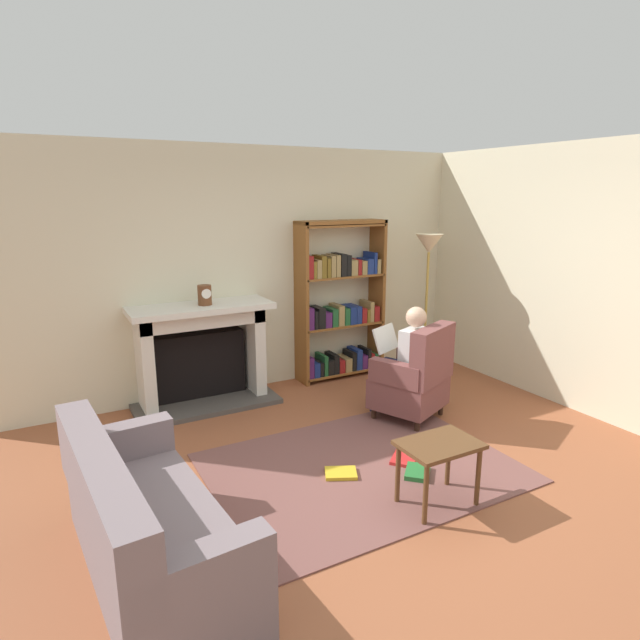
{
  "coord_description": "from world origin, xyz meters",
  "views": [
    {
      "loc": [
        -2.17,
        -2.97,
        2.2
      ],
      "look_at": [
        0.1,
        1.2,
        1.05
      ],
      "focal_mm": 29.58,
      "sensor_mm": 36.0,
      "label": 1
    }
  ],
  "objects_px": {
    "floor_lamp": "(428,257)",
    "seated_reader": "(405,357)",
    "mantel_clock": "(205,295)",
    "bookshelf": "(340,304)",
    "armchair_reading": "(415,378)",
    "side_table": "(439,453)",
    "sofa_floral": "(145,528)",
    "fireplace": "(201,351)"
  },
  "relations": [
    {
      "from": "fireplace",
      "to": "side_table",
      "type": "relative_size",
      "value": 2.65
    },
    {
      "from": "sofa_floral",
      "to": "armchair_reading",
      "type": "bearing_deg",
      "value": -74.06
    },
    {
      "from": "sofa_floral",
      "to": "side_table",
      "type": "distance_m",
      "value": 2.0
    },
    {
      "from": "mantel_clock",
      "to": "seated_reader",
      "type": "relative_size",
      "value": 0.18
    },
    {
      "from": "bookshelf",
      "to": "side_table",
      "type": "xyz_separation_m",
      "value": [
        -0.79,
        -2.72,
        -0.5
      ]
    },
    {
      "from": "fireplace",
      "to": "floor_lamp",
      "type": "xyz_separation_m",
      "value": [
        2.59,
        -0.51,
        0.9
      ]
    },
    {
      "from": "fireplace",
      "to": "mantel_clock",
      "type": "height_order",
      "value": "mantel_clock"
    },
    {
      "from": "armchair_reading",
      "to": "seated_reader",
      "type": "bearing_deg",
      "value": -90.0
    },
    {
      "from": "bookshelf",
      "to": "mantel_clock",
      "type": "bearing_deg",
      "value": -175.38
    },
    {
      "from": "armchair_reading",
      "to": "sofa_floral",
      "type": "distance_m",
      "value": 2.97
    },
    {
      "from": "mantel_clock",
      "to": "floor_lamp",
      "type": "distance_m",
      "value": 2.59
    },
    {
      "from": "fireplace",
      "to": "seated_reader",
      "type": "xyz_separation_m",
      "value": [
        1.68,
        -1.31,
        0.04
      ]
    },
    {
      "from": "fireplace",
      "to": "floor_lamp",
      "type": "height_order",
      "value": "floor_lamp"
    },
    {
      "from": "floor_lamp",
      "to": "seated_reader",
      "type": "bearing_deg",
      "value": -138.64
    },
    {
      "from": "bookshelf",
      "to": "side_table",
      "type": "distance_m",
      "value": 2.88
    },
    {
      "from": "bookshelf",
      "to": "sofa_floral",
      "type": "relative_size",
      "value": 1.08
    },
    {
      "from": "bookshelf",
      "to": "sofa_floral",
      "type": "bearing_deg",
      "value": -138.11
    },
    {
      "from": "mantel_clock",
      "to": "sofa_floral",
      "type": "distance_m",
      "value": 2.73
    },
    {
      "from": "mantel_clock",
      "to": "floor_lamp",
      "type": "xyz_separation_m",
      "value": [
        2.55,
        -0.41,
        0.29
      ]
    },
    {
      "from": "armchair_reading",
      "to": "floor_lamp",
      "type": "relative_size",
      "value": 0.56
    },
    {
      "from": "fireplace",
      "to": "seated_reader",
      "type": "bearing_deg",
      "value": -37.91
    },
    {
      "from": "armchair_reading",
      "to": "side_table",
      "type": "height_order",
      "value": "armchair_reading"
    },
    {
      "from": "mantel_clock",
      "to": "bookshelf",
      "type": "bearing_deg",
      "value": 4.62
    },
    {
      "from": "mantel_clock",
      "to": "bookshelf",
      "type": "distance_m",
      "value": 1.71
    },
    {
      "from": "mantel_clock",
      "to": "floor_lamp",
      "type": "height_order",
      "value": "floor_lamp"
    },
    {
      "from": "mantel_clock",
      "to": "side_table",
      "type": "distance_m",
      "value": 2.84
    },
    {
      "from": "bookshelf",
      "to": "seated_reader",
      "type": "height_order",
      "value": "bookshelf"
    },
    {
      "from": "fireplace",
      "to": "side_table",
      "type": "distance_m",
      "value": 2.85
    },
    {
      "from": "bookshelf",
      "to": "seated_reader",
      "type": "xyz_separation_m",
      "value": [
        -0.04,
        -1.34,
        -0.29
      ]
    },
    {
      "from": "fireplace",
      "to": "side_table",
      "type": "xyz_separation_m",
      "value": [
        0.93,
        -2.69,
        -0.17
      ]
    },
    {
      "from": "bookshelf",
      "to": "floor_lamp",
      "type": "distance_m",
      "value": 1.17
    },
    {
      "from": "mantel_clock",
      "to": "side_table",
      "type": "height_order",
      "value": "mantel_clock"
    },
    {
      "from": "armchair_reading",
      "to": "side_table",
      "type": "bearing_deg",
      "value": 34.24
    },
    {
      "from": "fireplace",
      "to": "mantel_clock",
      "type": "bearing_deg",
      "value": -68.15
    },
    {
      "from": "mantel_clock",
      "to": "bookshelf",
      "type": "xyz_separation_m",
      "value": [
        1.68,
        0.14,
        -0.28
      ]
    },
    {
      "from": "fireplace",
      "to": "seated_reader",
      "type": "distance_m",
      "value": 2.13
    },
    {
      "from": "mantel_clock",
      "to": "bookshelf",
      "type": "relative_size",
      "value": 0.11
    },
    {
      "from": "seated_reader",
      "to": "floor_lamp",
      "type": "height_order",
      "value": "floor_lamp"
    },
    {
      "from": "sofa_floral",
      "to": "floor_lamp",
      "type": "height_order",
      "value": "floor_lamp"
    },
    {
      "from": "bookshelf",
      "to": "sofa_floral",
      "type": "xyz_separation_m",
      "value": [
        -2.77,
        -2.49,
        -0.59
      ]
    },
    {
      "from": "fireplace",
      "to": "mantel_clock",
      "type": "relative_size",
      "value": 7.28
    },
    {
      "from": "mantel_clock",
      "to": "side_table",
      "type": "relative_size",
      "value": 0.36
    }
  ]
}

